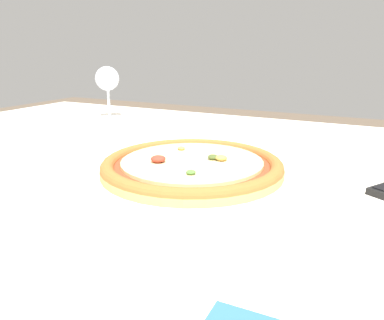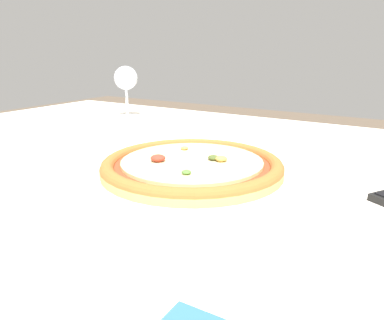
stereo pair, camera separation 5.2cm
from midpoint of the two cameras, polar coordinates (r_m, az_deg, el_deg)
name	(u,v)px [view 2 (the right image)]	position (r m, az deg, el deg)	size (l,w,h in m)	color
dining_table	(134,197)	(0.71, -6.86, -5.60)	(1.43, 1.13, 0.70)	brown
pizza_plate	(192,168)	(0.59, 2.49, -1.26)	(0.33, 0.33, 0.04)	white
wine_glass_far_left	(126,80)	(1.14, -8.75, 11.89)	(0.07, 0.07, 0.15)	silver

